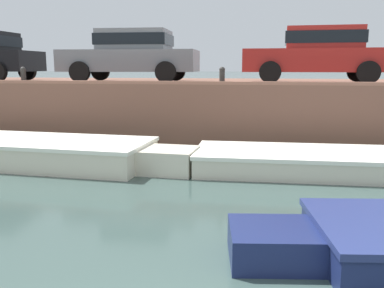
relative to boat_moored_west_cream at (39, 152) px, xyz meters
The scene contains 9 objects.
ground_plane 5.42m from the boat_moored_west_cream, 27.87° to the right, with size 400.00×400.00×0.00m, color #384C47.
far_quay_wall 6.94m from the boat_moored_west_cream, 46.21° to the left, with size 60.00×6.00×1.74m, color brown.
far_wall_coping 5.44m from the boat_moored_west_cream, 23.82° to the left, with size 60.00×0.24×0.08m, color #925F4C.
boat_moored_west_cream is the anchor object (origin of this frame).
boat_moored_central_cream 5.99m from the boat_moored_west_cream, ahead, with size 6.39×1.98×0.46m.
car_left_inner_grey 4.76m from the boat_moored_west_cream, 76.13° to the left, with size 4.16×2.08×1.54m.
car_centre_red 8.02m from the boat_moored_west_cream, 31.74° to the left, with size 4.17×2.06×1.54m.
mooring_bollard_west 3.23m from the boat_moored_west_cream, 125.17° to the left, with size 0.15×0.15×0.45m.
mooring_bollard_mid 4.83m from the boat_moored_west_cream, 29.75° to the left, with size 0.15×0.15×0.45m.
Camera 1 is at (0.13, -1.77, 2.19)m, focal length 40.00 mm.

